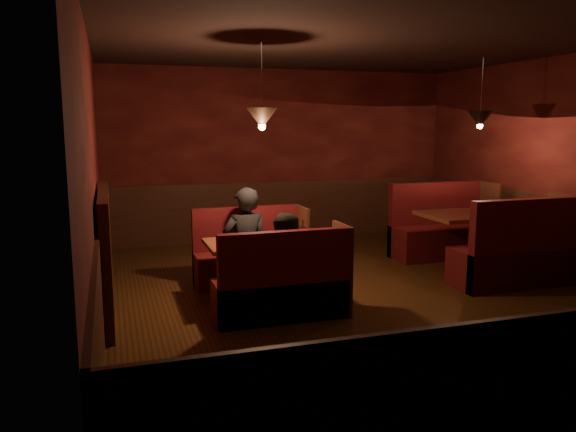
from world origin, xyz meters
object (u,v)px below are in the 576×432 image
object	(u,v)px
main_bench_far	(250,259)
diner_b	(290,248)
diner_a	(245,223)
main_table	(264,254)
second_table	(474,228)
second_bench_near	(518,258)
main_bench_near	(284,291)
second_bench_far	(441,233)

from	to	relation	value
main_bench_far	diner_b	xyz separation A→B (m)	(0.11, -1.29, 0.41)
main_bench_far	diner_a	distance (m)	0.53
main_table	main_bench_far	size ratio (longest dim) A/B	0.91
second_table	second_bench_near	size ratio (longest dim) A/B	0.90
main_table	main_bench_near	bearing A→B (deg)	-88.81
second_bench_near	diner_b	world-z (taller)	diner_b
main_table	diner_b	xyz separation A→B (m)	(0.12, -0.58, 0.19)
main_bench_near	main_bench_far	bearing A→B (deg)	90.00
diner_b	main_bench_far	bearing A→B (deg)	110.77
second_bench_far	diner_b	world-z (taller)	diner_b
main_bench_far	second_table	distance (m)	3.10
second_bench_far	second_bench_near	distance (m)	1.68
main_bench_far	main_table	bearing A→B (deg)	-91.19
second_bench_far	diner_b	xyz separation A→B (m)	(-2.99, -1.80, 0.36)
second_bench_far	diner_b	size ratio (longest dim) A/B	1.09
second_table	diner_b	distance (m)	3.11
main_bench_near	diner_b	distance (m)	0.45
main_bench_near	diner_b	bearing A→B (deg)	53.08
second_table	diner_b	size ratio (longest dim) A/B	0.99
main_table	second_table	size ratio (longest dim) A/B	0.90
main_table	second_bench_far	bearing A→B (deg)	21.50
main_bench_near	diner_b	world-z (taller)	diner_b
second_bench_far	main_bench_near	bearing A→B (deg)	-147.88
main_bench_far	diner_b	bearing A→B (deg)	-85.28
second_table	second_bench_near	world-z (taller)	second_bench_near
main_bench_far	second_bench_far	xyz separation A→B (m)	(3.10, 0.51, 0.05)
main_table	second_table	bearing A→B (deg)	7.10
main_table	diner_b	bearing A→B (deg)	-78.06
second_bench_near	diner_b	size ratio (longest dim) A/B	1.09
diner_b	main_bench_near	bearing A→B (deg)	-110.87
main_table	main_bench_far	xyz separation A→B (m)	(0.01, 0.72, -0.22)
main_bench_near	second_bench_far	size ratio (longest dim) A/B	0.89
main_table	diner_b	size ratio (longest dim) A/B	0.89
main_bench_far	second_table	world-z (taller)	main_bench_far
diner_a	main_bench_far	bearing A→B (deg)	-121.66
main_bench_near	second_table	size ratio (longest dim) A/B	0.99
main_bench_near	second_table	bearing A→B (deg)	19.78
main_bench_far	second_bench_near	xyz separation A→B (m)	(3.10, -1.18, 0.05)
main_bench_near	second_bench_far	distance (m)	3.66
diner_a	diner_b	distance (m)	1.15
main_bench_near	second_bench_far	xyz separation A→B (m)	(3.10, 1.94, 0.05)
main_bench_far	main_bench_near	bearing A→B (deg)	-90.00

